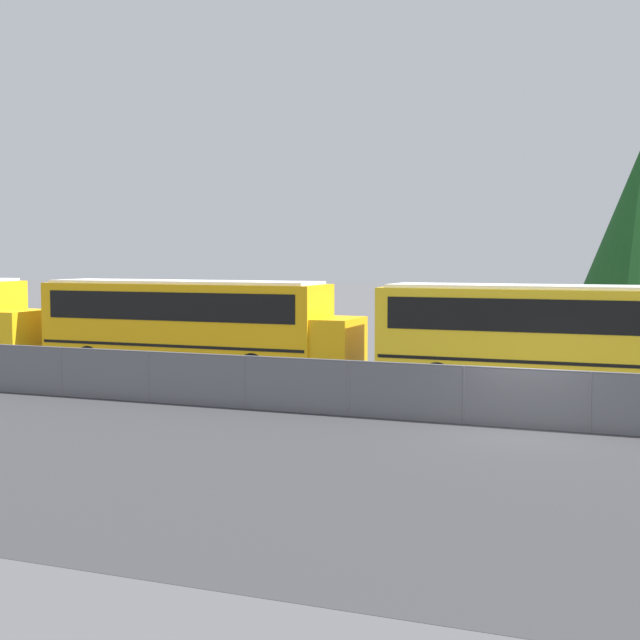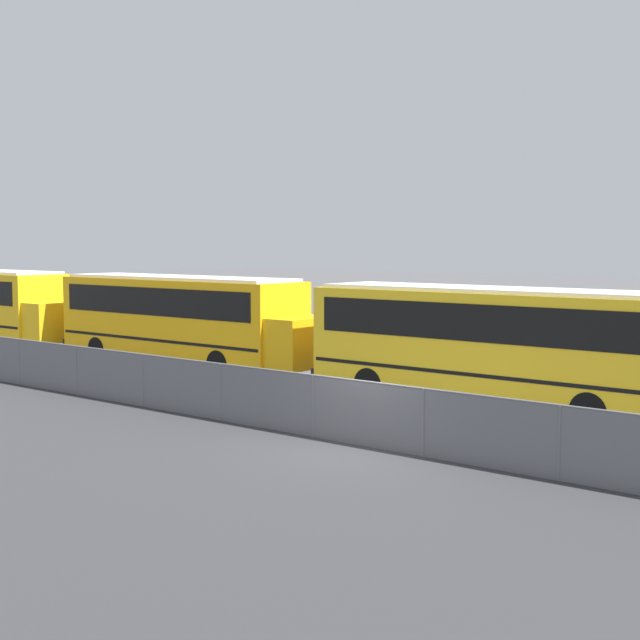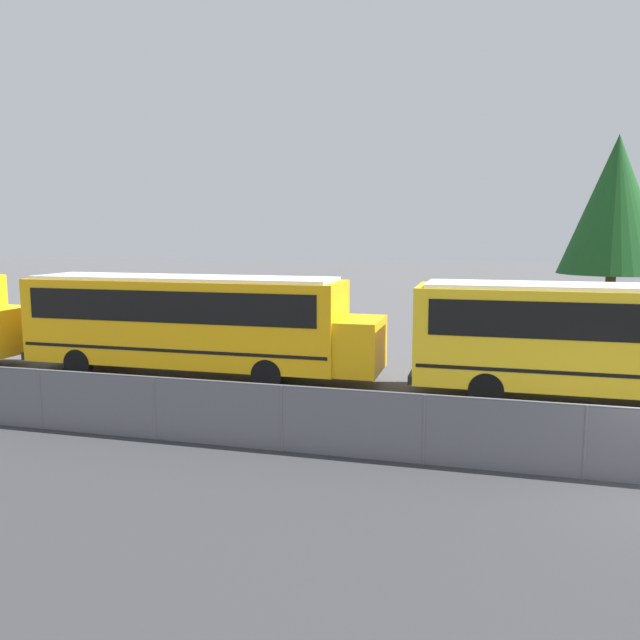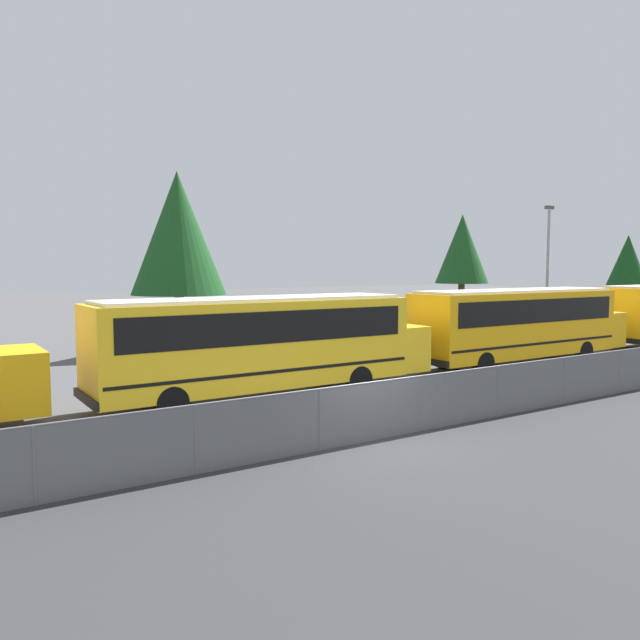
% 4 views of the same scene
% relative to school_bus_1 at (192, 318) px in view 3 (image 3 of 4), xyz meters
% --- Properties ---
extents(school_bus_1, '(11.81, 2.54, 3.28)m').
position_rel_school_bus_1_xyz_m(school_bus_1, '(0.00, 0.00, 0.00)').
color(school_bus_1, '#EDA80F').
rests_on(school_bus_1, ground_plane).
extents(school_bus_2, '(11.81, 2.54, 3.28)m').
position_rel_school_bus_1_xyz_m(school_bus_2, '(12.78, -0.20, 0.00)').
color(school_bus_2, yellow).
rests_on(school_bus_2, ground_plane).
extents(tree_2, '(4.73, 4.73, 8.99)m').
position_rel_school_bus_1_xyz_m(tree_2, '(14.68, 12.33, 3.97)').
color(tree_2, '#51381E').
rests_on(tree_2, ground_plane).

